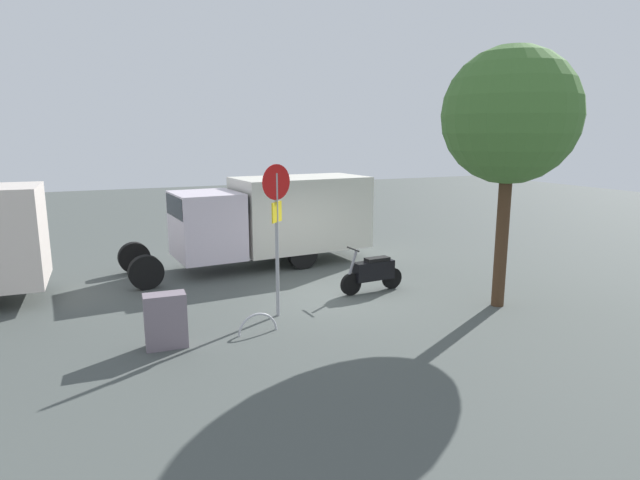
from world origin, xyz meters
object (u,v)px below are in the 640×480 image
box_truck_near (271,216)px  street_tree (510,117)px  stop_sign (277,216)px  bike_rack_hoop (258,333)px  utility_cabinet (166,321)px  motorcycle (373,272)px

box_truck_near → street_tree: size_ratio=1.28×
stop_sign → bike_rack_hoop: 2.50m
utility_cabinet → motorcycle: bearing=-163.7°
utility_cabinet → bike_rack_hoop: (-1.80, 0.01, -0.53)m
stop_sign → bike_rack_hoop: stop_sign is taller
street_tree → utility_cabinet: 8.46m
street_tree → bike_rack_hoop: 7.22m
box_truck_near → motorcycle: bearing=106.6°
stop_sign → utility_cabinet: (2.53, 0.81, -1.72)m
box_truck_near → utility_cabinet: bearing=49.8°
box_truck_near → motorcycle: (-1.45, 3.83, -1.01)m
bike_rack_hoop → motorcycle: bearing=-156.2°
stop_sign → utility_cabinet: stop_sign is taller
utility_cabinet → street_tree: bearing=175.4°
motorcycle → utility_cabinet: 5.59m
street_tree → bike_rack_hoop: size_ratio=6.94×
street_tree → bike_rack_hoop: (5.72, -0.59, -4.36)m
stop_sign → street_tree: size_ratio=0.57×
street_tree → box_truck_near: bearing=-59.0°
motorcycle → stop_sign: stop_sign is taller
box_truck_near → utility_cabinet: (3.92, 5.40, -1.00)m
utility_cabinet → stop_sign: bearing=-162.2°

